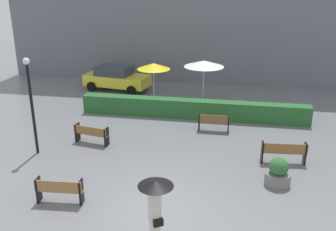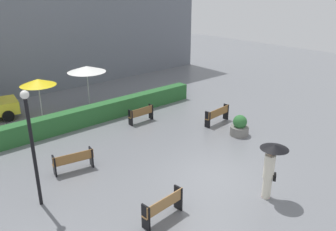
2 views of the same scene
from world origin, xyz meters
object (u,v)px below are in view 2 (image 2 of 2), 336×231
at_px(bench_far_right, 218,114).
at_px(lamp_post, 31,138).
at_px(patio_umbrella_white, 87,69).
at_px(pedestrian_with_umbrella, 271,164).
at_px(bench_back_row, 141,114).
at_px(bench_far_left, 73,160).
at_px(bench_near_left, 164,206).
at_px(planter_pot, 240,127).
at_px(patio_umbrella_yellow, 38,82).

bearing_deg(bench_far_right, lamp_post, -175.22).
height_order(bench_far_right, patio_umbrella_white, patio_umbrella_white).
relative_size(bench_far_right, pedestrian_with_umbrella, 0.87).
distance_m(bench_back_row, patio_umbrella_white, 4.64).
xyz_separation_m(bench_back_row, bench_far_left, (-5.34, -2.45, -0.01)).
distance_m(bench_near_left, bench_far_left, 4.86).
bearing_deg(bench_back_row, bench_far_right, -44.07).
bearing_deg(bench_far_right, pedestrian_with_umbrella, -124.57).
bearing_deg(pedestrian_with_umbrella, bench_far_left, 124.28).
relative_size(planter_pot, patio_umbrella_white, 0.41).
bearing_deg(lamp_post, patio_umbrella_yellow, 66.99).
bearing_deg(bench_back_row, planter_pot, -60.56).
distance_m(bench_near_left, patio_umbrella_white, 12.13).
distance_m(bench_far_right, bench_back_row, 4.20).
xyz_separation_m(bench_near_left, bench_far_right, (7.65, 4.33, 0.02)).
height_order(bench_far_left, patio_umbrella_yellow, patio_umbrella_yellow).
relative_size(bench_far_left, planter_pot, 1.56).
xyz_separation_m(bench_near_left, pedestrian_with_umbrella, (3.61, -1.53, 0.85)).
height_order(bench_far_right, lamp_post, lamp_post).
bearing_deg(bench_near_left, bench_far_left, 98.42).
relative_size(bench_back_row, lamp_post, 0.37).
xyz_separation_m(bench_near_left, patio_umbrella_yellow, (0.74, 11.48, 1.62)).
xyz_separation_m(bench_far_left, lamp_post, (-1.95, -1.33, 2.03)).
bearing_deg(planter_pot, bench_near_left, -160.65).
distance_m(bench_far_right, lamp_post, 10.54).
height_order(bench_near_left, patio_umbrella_yellow, patio_umbrella_yellow).
height_order(pedestrian_with_umbrella, patio_umbrella_yellow, patio_umbrella_yellow).
xyz_separation_m(lamp_post, patio_umbrella_yellow, (3.40, 8.01, -0.39)).
height_order(bench_near_left, bench_far_left, bench_near_left).
xyz_separation_m(pedestrian_with_umbrella, lamp_post, (-6.27, 5.00, 1.16)).
bearing_deg(patio_umbrella_white, bench_back_row, -77.48).
relative_size(planter_pot, lamp_post, 0.26).
distance_m(planter_pot, lamp_post, 10.20).
xyz_separation_m(bench_back_row, lamp_post, (-7.30, -3.78, 2.02)).
height_order(bench_far_right, patio_umbrella_yellow, patio_umbrella_yellow).
bearing_deg(patio_umbrella_yellow, bench_far_right, -45.95).
bearing_deg(bench_far_right, planter_pot, -101.63).
bearing_deg(bench_near_left, patio_umbrella_white, 71.92).
bearing_deg(pedestrian_with_umbrella, planter_pot, 48.04).
xyz_separation_m(bench_back_row, pedestrian_with_umbrella, (-1.03, -8.79, 0.86)).
xyz_separation_m(bench_far_right, planter_pot, (-0.37, -1.78, -0.08)).
bearing_deg(patio_umbrella_yellow, pedestrian_with_umbrella, -77.57).
relative_size(pedestrian_with_umbrella, planter_pot, 1.97).
bearing_deg(lamp_post, pedestrian_with_umbrella, -38.59).
bearing_deg(patio_umbrella_yellow, lamp_post, -113.01).
distance_m(planter_pot, patio_umbrella_yellow, 11.19).
bearing_deg(patio_umbrella_yellow, bench_near_left, -93.68).
height_order(bench_far_right, bench_far_left, bench_far_right).
bearing_deg(bench_far_left, pedestrian_with_umbrella, -55.72).
relative_size(bench_far_right, patio_umbrella_white, 0.70).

